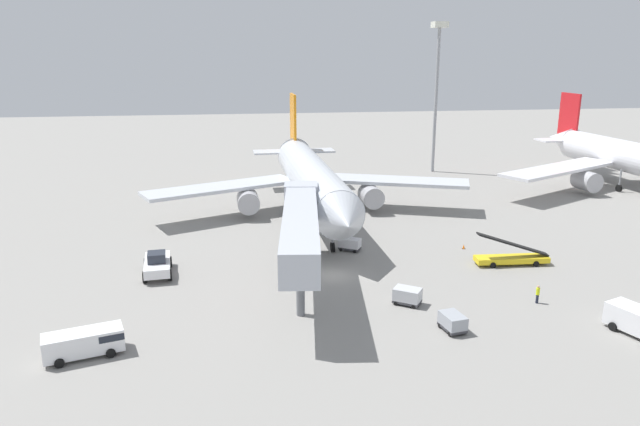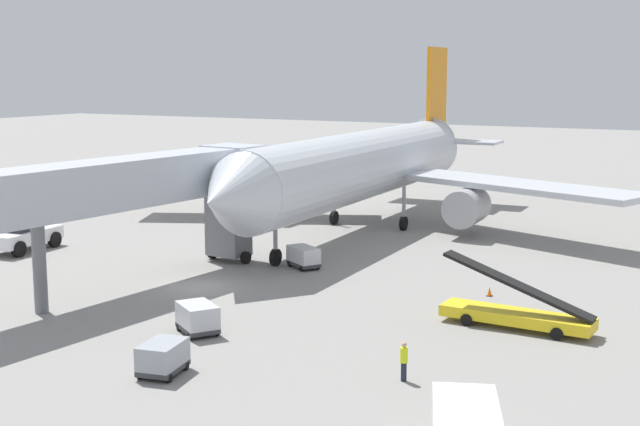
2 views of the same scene
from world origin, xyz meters
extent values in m
plane|color=gray|center=(0.00, 0.00, 0.00)|extent=(300.00, 300.00, 0.00)
cylinder|color=silver|center=(0.60, 20.05, 5.12)|extent=(6.33, 34.19, 5.23)
cone|color=silver|center=(1.22, 1.02, 5.12)|extent=(5.25, 4.19, 5.12)
cone|color=silver|center=(-0.05, 40.19, 5.52)|extent=(5.17, 6.43, 4.97)
cube|color=orange|center=(0.00, 38.62, 10.35)|extent=(0.52, 4.94, 8.36)
cube|color=silver|center=(3.15, 38.28, 5.78)|extent=(6.39, 3.78, 0.24)
cube|color=silver|center=(-3.12, 38.07, 5.78)|extent=(6.39, 3.78, 0.24)
cube|color=silver|center=(12.05, 23.26, 3.95)|extent=(20.43, 11.50, 0.44)
cube|color=silver|center=(-11.03, 22.51, 3.95)|extent=(20.24, 12.58, 0.44)
cylinder|color=#A8A8AD|center=(8.70, 21.98, 2.25)|extent=(2.94, 3.76, 2.82)
cylinder|color=#A8A8AD|center=(-7.60, 21.45, 2.25)|extent=(2.94, 3.76, 2.82)
cylinder|color=gray|center=(1.03, 6.78, 2.05)|extent=(0.28, 0.28, 3.01)
cylinder|color=black|center=(1.03, 6.78, 0.55)|extent=(0.39, 1.11, 1.10)
cylinder|color=gray|center=(3.54, 22.18, 2.05)|extent=(0.28, 0.28, 3.01)
cylinder|color=black|center=(3.54, 22.18, 0.55)|extent=(0.39, 1.11, 1.10)
cylinder|color=gray|center=(-2.47, 21.99, 2.05)|extent=(0.28, 0.28, 3.01)
cylinder|color=black|center=(-2.47, 21.99, 0.55)|extent=(0.39, 1.11, 1.10)
cube|color=#B2B7C1|center=(-3.60, -4.08, 6.17)|extent=(5.44, 21.52, 2.70)
cube|color=red|center=(-5.11, -3.90, 6.17)|extent=(2.10, 17.79, 0.44)
cube|color=#B2B7C1|center=(-2.30, 7.10, 6.17)|extent=(3.75, 3.18, 2.84)
cube|color=#232833|center=(-2.15, 8.40, 6.42)|extent=(3.31, 0.62, 0.90)
cube|color=slate|center=(-2.37, 6.51, 2.61)|extent=(2.74, 2.08, 4.42)
cylinder|color=black|center=(-3.79, 6.67, 0.40)|extent=(0.39, 0.83, 0.80)
cylinder|color=black|center=(-0.96, 6.34, 0.40)|extent=(0.39, 0.83, 0.80)
cylinder|color=slate|center=(-4.09, -8.31, 2.41)|extent=(0.70, 0.70, 4.82)
cube|color=white|center=(-16.84, 2.64, 1.00)|extent=(2.90, 5.80, 0.90)
cube|color=#232833|center=(-16.81, 2.36, 1.90)|extent=(1.83, 1.95, 0.90)
cylinder|color=black|center=(-15.54, 0.93, 0.55)|extent=(0.50, 1.13, 1.10)
cylinder|color=black|center=(-15.89, 4.55, 0.55)|extent=(0.50, 1.13, 1.10)
cylinder|color=black|center=(-18.14, 4.34, 0.55)|extent=(0.50, 1.13, 1.10)
cube|color=yellow|center=(18.42, 0.45, 0.57)|extent=(7.52, 2.16, 0.55)
cube|color=black|center=(18.42, 0.45, 2.16)|extent=(7.52, 1.38, 2.56)
cylinder|color=black|center=(16.14, -0.26, 0.30)|extent=(0.61, 0.25, 0.60)
cylinder|color=black|center=(16.24, 1.40, 0.30)|extent=(0.61, 0.25, 0.60)
cylinder|color=black|center=(20.60, -0.51, 0.30)|extent=(0.61, 0.25, 0.60)
cylinder|color=black|center=(20.69, 1.15, 0.30)|extent=(0.61, 0.25, 0.60)
cube|color=#38383D|center=(7.27, -12.80, 0.29)|extent=(1.83, 2.40, 0.22)
cube|color=#999EA5|center=(7.27, -12.80, 0.89)|extent=(1.83, 2.40, 0.98)
cylinder|color=black|center=(8.07, -13.42, 0.18)|extent=(0.18, 0.38, 0.36)
cylinder|color=black|center=(6.75, -13.67, 0.18)|extent=(0.18, 0.38, 0.36)
cylinder|color=black|center=(7.79, -11.93, 0.18)|extent=(0.18, 0.38, 0.36)
cylinder|color=black|center=(6.47, -12.17, 0.18)|extent=(0.18, 0.38, 0.36)
cube|color=#38383D|center=(2.96, 7.01, 0.29)|extent=(2.59, 2.26, 0.22)
cube|color=silver|center=(2.96, 7.01, 0.89)|extent=(2.59, 2.26, 0.97)
cylinder|color=black|center=(1.98, 6.92, 0.18)|extent=(0.37, 0.29, 0.36)
cylinder|color=black|center=(2.58, 7.92, 0.18)|extent=(0.37, 0.29, 0.36)
cylinder|color=black|center=(3.33, 6.10, 0.18)|extent=(0.37, 0.29, 0.36)
cylinder|color=black|center=(3.94, 7.10, 0.18)|extent=(0.37, 0.29, 0.36)
cube|color=#38383D|center=(5.19, -7.49, 0.29)|extent=(2.69, 2.50, 0.22)
cube|color=silver|center=(5.19, -7.49, 0.92)|extent=(2.69, 2.50, 1.04)
cylinder|color=black|center=(6.23, -7.36, 0.18)|extent=(0.37, 0.30, 0.36)
cylinder|color=black|center=(5.45, -8.50, 0.18)|extent=(0.37, 0.30, 0.36)
cylinder|color=black|center=(4.93, -6.48, 0.18)|extent=(0.37, 0.30, 0.36)
cylinder|color=black|center=(4.16, -7.61, 0.18)|extent=(0.37, 0.30, 0.36)
cylinder|color=#1E2333|center=(16.35, -8.86, 0.39)|extent=(0.32, 0.32, 0.78)
cylinder|color=#D8EA19|center=(16.35, -8.86, 1.09)|extent=(0.42, 0.42, 0.62)
sphere|color=tan|center=(16.35, -8.86, 1.53)|extent=(0.21, 0.21, 0.21)
cube|color=black|center=(15.46, 5.79, 0.01)|extent=(0.32, 0.32, 0.03)
cone|color=orange|center=(15.46, 5.79, 0.26)|extent=(0.27, 0.27, 0.47)
camera|label=1|loc=(-8.81, -52.77, 21.15)|focal=33.18mm
camera|label=2|loc=(29.02, -40.12, 12.45)|focal=48.79mm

